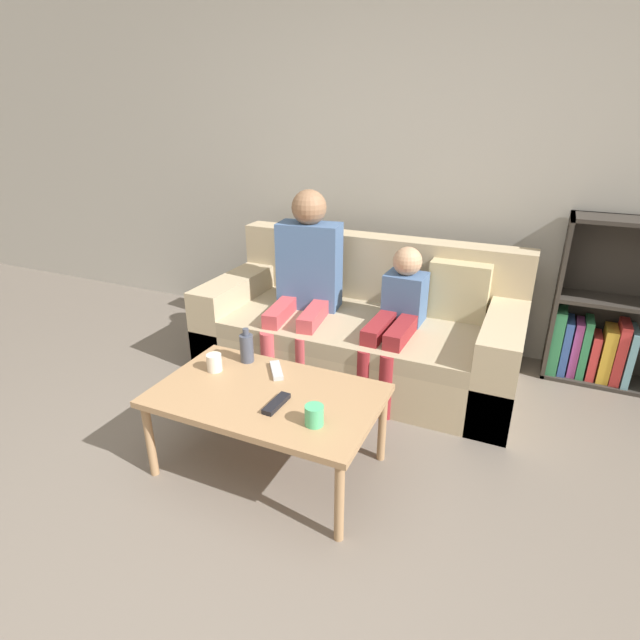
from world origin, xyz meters
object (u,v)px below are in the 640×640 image
at_px(person_adult, 306,271).
at_px(tv_remote_0, 276,403).
at_px(cup_near, 314,415).
at_px(cup_far, 214,363).
at_px(coffee_table, 267,400).
at_px(bottle, 247,348).
at_px(tv_remote_1, 276,370).
at_px(bookshelf, 608,321).
at_px(person_child, 397,314).
at_px(couch, 362,331).

distance_m(person_adult, tv_remote_0, 1.21).
height_order(cup_near, cup_far, same).
xyz_separation_m(coffee_table, bottle, (-0.24, 0.23, 0.12)).
bearing_deg(tv_remote_1, person_adult, 70.24).
distance_m(bookshelf, bottle, 2.22).
bearing_deg(cup_near, tv_remote_1, 137.88).
relative_size(person_child, bottle, 4.72).
relative_size(couch, bookshelf, 1.91).
bearing_deg(tv_remote_0, couch, 93.61).
bearing_deg(person_child, tv_remote_0, -100.84).
relative_size(person_child, tv_remote_0, 5.00).
bearing_deg(bookshelf, cup_far, -139.82).
xyz_separation_m(couch, coffee_table, (-0.06, -1.13, 0.11)).
distance_m(cup_far, tv_remote_0, 0.46).
distance_m(person_adult, person_child, 0.65).
xyz_separation_m(cup_far, tv_remote_1, (0.29, 0.11, -0.03)).
xyz_separation_m(person_child, bottle, (-0.57, -0.75, 0.00)).
bearing_deg(bookshelf, couch, -160.93).
bearing_deg(couch, cup_near, -79.05).
height_order(person_child, cup_near, person_child).
distance_m(coffee_table, tv_remote_0, 0.13).
xyz_separation_m(coffee_table, tv_remote_0, (0.09, -0.08, 0.05)).
distance_m(cup_near, tv_remote_1, 0.48).
bearing_deg(cup_near, couch, 100.95).
height_order(person_child, cup_far, person_child).
height_order(tv_remote_0, bottle, bottle).
bearing_deg(cup_near, person_child, 88.80).
height_order(couch, person_child, person_child).
xyz_separation_m(person_adult, cup_far, (-0.04, -0.97, -0.20)).
bearing_deg(tv_remote_0, bottle, 139.75).
xyz_separation_m(person_adult, person_child, (0.63, -0.06, -0.17)).
height_order(person_adult, cup_near, person_adult).
xyz_separation_m(coffee_table, cup_far, (-0.34, 0.08, 0.08)).
xyz_separation_m(couch, cup_far, (-0.40, -1.05, 0.19)).
bearing_deg(cup_near, person_adult, 117.06).
xyz_separation_m(tv_remote_1, bottle, (-0.19, 0.04, 0.07)).
bearing_deg(person_child, couch, 153.19).
relative_size(coffee_table, tv_remote_1, 6.20).
xyz_separation_m(cup_far, tv_remote_0, (0.43, -0.15, -0.03)).
xyz_separation_m(person_adult, bottle, (0.06, -0.82, -0.16)).
relative_size(couch, tv_remote_0, 11.53).
height_order(bookshelf, person_adult, person_adult).
height_order(coffee_table, bottle, bottle).
relative_size(cup_far, tv_remote_0, 0.50).
bearing_deg(bookshelf, coffee_table, -132.54).
xyz_separation_m(cup_near, cup_far, (-0.64, 0.21, -0.00)).
bearing_deg(couch, tv_remote_0, -88.39).
bearing_deg(tv_remote_0, person_child, 79.57).
distance_m(tv_remote_1, bottle, 0.21).
xyz_separation_m(person_adult, tv_remote_0, (0.39, -1.12, -0.23)).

